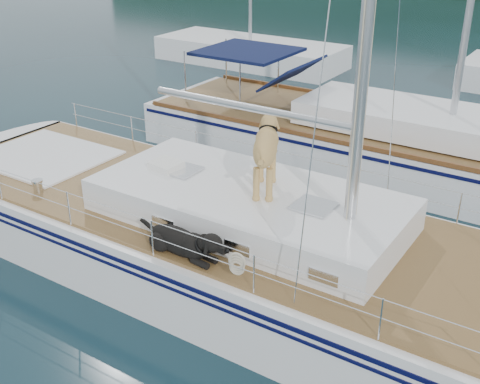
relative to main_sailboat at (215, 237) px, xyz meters
The scene contains 4 objects.
ground 0.69m from the main_sailboat, behind, with size 120.00×120.00×0.00m, color black.
main_sailboat is the anchor object (origin of this frame).
neighbor_sailboat 6.17m from the main_sailboat, 89.37° to the left, with size 11.00×3.50×13.30m.
bg_boat_west 16.18m from the main_sailboat, 120.05° to the left, with size 8.00×3.00×11.65m.
Camera 1 is at (5.59, -7.60, 6.02)m, focal length 45.00 mm.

